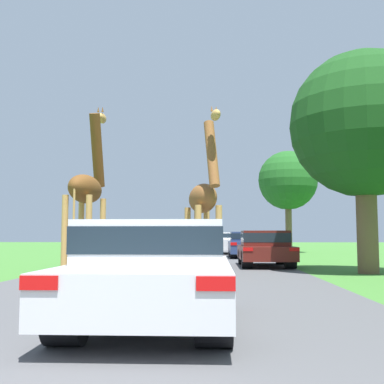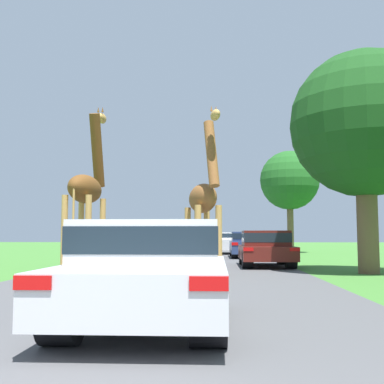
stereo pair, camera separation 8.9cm
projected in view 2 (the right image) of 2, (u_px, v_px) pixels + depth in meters
road at (197, 253)px, 31.34m from camera, size 8.26×120.00×0.00m
giraffe_near_road at (204, 201)px, 14.47m from camera, size 1.24×2.78×4.82m
giraffe_companion at (87, 190)px, 13.09m from camera, size 0.88×2.74×5.03m
car_lead_maroon at (150, 269)px, 6.34m from camera, size 1.98×3.97×1.36m
car_queue_right at (124, 247)px, 19.39m from camera, size 1.95×4.09×1.28m
car_queue_left at (166, 243)px, 27.50m from camera, size 1.84×4.31×1.33m
car_far_ahead at (247, 244)px, 25.62m from camera, size 1.73×4.35×1.36m
car_verge_right at (223, 242)px, 30.93m from camera, size 1.76×4.22×1.35m
car_rear_follower at (266, 247)px, 18.30m from camera, size 1.91×4.06×1.35m
tree_centre_back at (290, 181)px, 32.58m from camera, size 4.00×4.00×6.90m
tree_right_cluster at (364, 125)px, 15.19m from camera, size 4.65×4.65×7.03m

